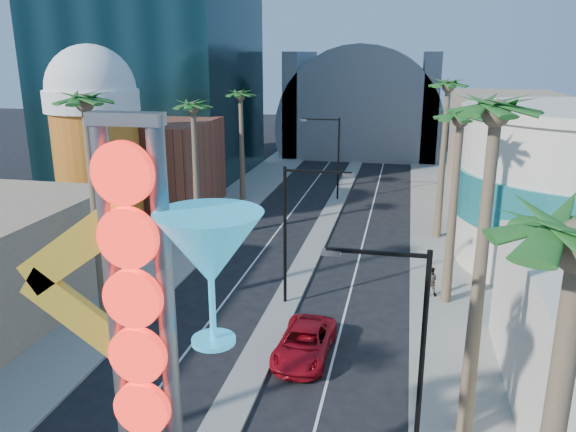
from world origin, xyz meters
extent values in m
cube|color=gray|center=(-9.50, 35.00, 0.07)|extent=(5.00, 100.00, 0.15)
cube|color=gray|center=(9.50, 35.00, 0.07)|extent=(5.00, 100.00, 0.15)
cube|color=gray|center=(0.00, 38.00, 0.07)|extent=(1.60, 84.00, 0.15)
cube|color=brown|center=(-16.00, 38.00, 4.00)|extent=(10.00, 10.00, 8.00)
cube|color=#9D7B65|center=(16.00, 48.00, 5.00)|extent=(10.00, 20.00, 10.00)
cylinder|color=#B16417|center=(-17.00, 30.00, 5.00)|extent=(6.40, 6.40, 10.00)
cylinder|color=white|center=(-17.00, 30.00, 10.40)|extent=(7.00, 7.00, 1.60)
sphere|color=white|center=(-17.00, 30.00, 11.20)|extent=(6.60, 6.60, 6.60)
cylinder|color=slate|center=(0.00, 72.00, 4.00)|extent=(22.00, 16.00, 22.00)
cube|color=slate|center=(-9.00, 72.00, 7.00)|extent=(2.00, 16.00, 14.00)
cube|color=slate|center=(9.00, 72.00, 7.00)|extent=(2.00, 16.00, 14.00)
cylinder|color=slate|center=(-0.70, 3.00, 6.50)|extent=(0.44, 0.44, 12.00)
cylinder|color=slate|center=(0.70, 3.00, 6.50)|extent=(0.44, 0.44, 12.00)
cube|color=slate|center=(0.00, 3.00, 12.40)|extent=(1.80, 0.50, 0.30)
cylinder|color=red|center=(0.00, 2.65, 11.20)|extent=(1.50, 0.25, 1.50)
cylinder|color=red|center=(0.00, 2.65, 9.65)|extent=(1.50, 0.25, 1.50)
cylinder|color=red|center=(0.00, 2.65, 8.10)|extent=(1.50, 0.25, 1.50)
cylinder|color=red|center=(0.00, 2.65, 6.55)|extent=(1.50, 0.25, 1.50)
cylinder|color=red|center=(0.00, 2.65, 5.00)|extent=(1.50, 0.25, 1.50)
cube|color=yellow|center=(-1.60, 3.00, 9.20)|extent=(3.47, 0.25, 2.80)
cube|color=yellow|center=(-1.60, 3.00, 7.20)|extent=(3.47, 0.25, 2.80)
cone|color=#249ECD|center=(1.90, 3.00, 9.40)|extent=(2.60, 2.60, 1.80)
cylinder|color=#249ECD|center=(1.90, 3.00, 7.80)|extent=(0.16, 0.16, 1.60)
cylinder|color=#249ECD|center=(1.90, 3.00, 7.00)|extent=(1.10, 1.10, 0.12)
cylinder|color=black|center=(0.00, 20.00, 4.00)|extent=(0.18, 0.18, 8.00)
cube|color=black|center=(1.80, 20.00, 7.80)|extent=(3.60, 0.12, 0.12)
cube|color=slate|center=(3.40, 20.00, 7.70)|extent=(0.60, 0.25, 0.18)
cylinder|color=black|center=(0.00, 44.00, 4.00)|extent=(0.18, 0.18, 8.00)
cube|color=black|center=(-1.80, 44.00, 7.80)|extent=(3.60, 0.12, 0.12)
cube|color=slate|center=(-3.40, 44.00, 7.70)|extent=(0.60, 0.25, 0.18)
cylinder|color=black|center=(7.20, 8.00, 4.00)|extent=(0.18, 0.18, 8.00)
cube|color=black|center=(5.58, 8.00, 7.80)|extent=(3.24, 0.12, 0.12)
cube|color=slate|center=(4.14, 8.00, 7.70)|extent=(0.60, 0.25, 0.18)
cylinder|color=brown|center=(-9.00, 16.00, 5.75)|extent=(0.40, 0.40, 11.50)
sphere|color=#17461A|center=(-9.00, 16.00, 11.50)|extent=(2.40, 2.40, 2.40)
cylinder|color=brown|center=(-9.00, 30.00, 5.00)|extent=(0.40, 0.40, 10.00)
sphere|color=#17461A|center=(-9.00, 30.00, 10.00)|extent=(2.40, 2.40, 2.40)
cylinder|color=brown|center=(-9.00, 42.00, 5.00)|extent=(0.40, 0.40, 10.00)
sphere|color=#17461A|center=(-9.00, 42.00, 10.00)|extent=(2.40, 2.40, 2.40)
cylinder|color=brown|center=(9.00, 10.00, 6.00)|extent=(0.40, 0.40, 12.00)
sphere|color=#17461A|center=(9.00, 10.00, 12.00)|extent=(2.40, 2.40, 2.40)
cylinder|color=brown|center=(9.00, 22.00, 5.25)|extent=(0.40, 0.40, 10.50)
sphere|color=#17461A|center=(9.00, 22.00, 10.50)|extent=(2.40, 2.40, 2.40)
cylinder|color=brown|center=(9.00, 34.00, 5.75)|extent=(0.40, 0.40, 11.50)
sphere|color=#17461A|center=(9.00, 34.00, 11.50)|extent=(2.40, 2.40, 2.40)
imported|color=#B10D1A|center=(2.13, 14.48, 0.72)|extent=(2.58, 5.26, 1.44)
imported|color=gray|center=(8.12, 22.62, 1.02)|extent=(0.86, 0.68, 1.75)
camera|label=1|loc=(6.29, -8.82, 13.84)|focal=35.00mm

